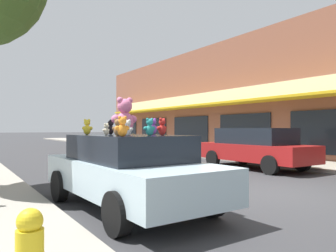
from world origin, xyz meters
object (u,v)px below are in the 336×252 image
teddy_bear_cream (106,129)px  teddy_bear_orange (122,127)px  plush_art_car (128,169)px  teddy_bear_yellow (87,127)px  parked_car_far_center (255,147)px  teddy_bear_black (111,127)px  teddy_bear_brown (118,127)px  teddy_bear_teal (150,127)px  teddy_bear_red (162,127)px  teddy_bear_white (128,128)px  teddy_bear_giant (125,117)px  teddy_bear_purple (153,127)px

teddy_bear_cream → teddy_bear_orange: bearing=56.2°
plush_art_car → teddy_bear_yellow: 1.22m
teddy_bear_cream → parked_car_far_center: bearing=178.0°
plush_art_car → teddy_bear_yellow: (-0.58, 0.70, 0.82)m
teddy_bear_cream → parked_car_far_center: teddy_bear_cream is taller
teddy_bear_black → teddy_bear_yellow: (-0.54, -0.06, 0.00)m
teddy_bear_brown → teddy_bear_teal: 0.55m
plush_art_car → teddy_bear_black: teddy_bear_black is taller
teddy_bear_cream → teddy_bear_yellow: (-0.11, 0.75, 0.04)m
teddy_bear_red → parked_car_far_center: teddy_bear_red is taller
teddy_bear_black → teddy_bear_yellow: 0.54m
teddy_bear_black → teddy_bear_teal: teddy_bear_black is taller
teddy_bear_orange → teddy_bear_teal: bearing=-149.1°
plush_art_car → teddy_bear_white: (-0.39, -0.78, 0.80)m
teddy_bear_white → parked_car_far_center: bearing=-85.6°
teddy_bear_cream → teddy_bear_brown: (-0.01, -0.55, 0.04)m
teddy_bear_brown → teddy_bear_cream: bearing=-42.9°
teddy_bear_giant → teddy_bear_red: (0.37, -0.84, -0.21)m
teddy_bear_orange → teddy_bear_red: size_ratio=0.99×
teddy_bear_orange → teddy_bear_yellow: teddy_bear_orange is taller
teddy_bear_cream → teddy_bear_white: 0.74m
teddy_bear_red → teddy_bear_white: 0.82m
teddy_bear_orange → teddy_bear_purple: bearing=-129.2°
teddy_bear_giant → teddy_bear_yellow: teddy_bear_giant is taller
teddy_bear_giant → teddy_bear_red: size_ratio=2.32×
teddy_bear_orange → teddy_bear_red: 1.18m
teddy_bear_orange → teddy_bear_black: (0.60, 1.87, -0.00)m
plush_art_car → teddy_bear_orange: bearing=-121.8°
teddy_bear_cream → teddy_bear_yellow: size_ratio=0.71×
teddy_bear_black → teddy_bear_teal: size_ratio=1.02×
parked_car_far_center → teddy_bear_white: bearing=-152.5°
teddy_bear_white → parked_car_far_center: 8.27m
teddy_bear_black → teddy_bear_yellow: teddy_bear_yellow is taller
teddy_bear_yellow → teddy_bear_white: (0.19, -1.48, -0.02)m
teddy_bear_white → teddy_bear_orange: bearing=119.8°
plush_art_car → teddy_bear_teal: 1.15m
teddy_bear_black → teddy_bear_purple: (0.70, -0.59, 0.01)m
teddy_bear_white → teddy_bear_yellow: bearing=-15.9°
teddy_bear_teal → teddy_bear_white: teddy_bear_teal is taller
teddy_bear_cream → teddy_bear_white: (0.08, -0.74, 0.03)m
teddy_bear_black → teddy_bear_white: bearing=13.5°
plush_art_car → teddy_bear_brown: bearing=-131.0°
teddy_bear_white → parked_car_far_center: size_ratio=0.06×
plush_art_car → teddy_bear_teal: bearing=-90.6°
teddy_bear_red → teddy_bear_white: teddy_bear_red is taller
teddy_bear_cream → teddy_bear_white: teddy_bear_white is taller
teddy_bear_teal → teddy_bear_brown: bearing=-23.0°
teddy_bear_purple → teddy_bear_teal: (-0.64, -0.98, -0.02)m
teddy_bear_teal → parked_car_far_center: teddy_bear_teal is taller
teddy_bear_purple → teddy_bear_yellow: bearing=-41.5°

